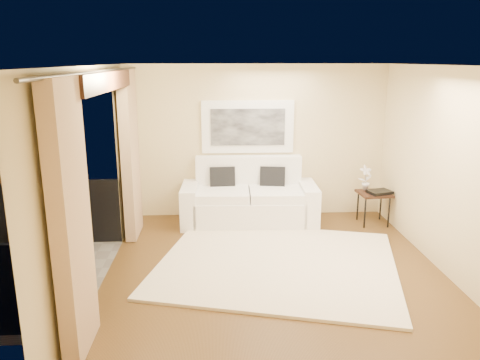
{
  "coord_description": "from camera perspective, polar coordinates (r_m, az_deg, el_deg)",
  "views": [
    {
      "loc": [
        -0.76,
        -5.7,
        2.77
      ],
      "look_at": [
        -0.42,
        0.94,
        1.05
      ],
      "focal_mm": 35.0,
      "sensor_mm": 36.0,
      "label": 1
    }
  ],
  "objects": [
    {
      "name": "floor",
      "position": [
        6.38,
        4.3,
        -11.27
      ],
      "size": [
        5.0,
        5.0,
        0.0
      ],
      "primitive_type": "plane",
      "color": "brown",
      "rests_on": "ground"
    },
    {
      "name": "room_shell",
      "position": [
        5.87,
        -16.76,
        11.45
      ],
      "size": [
        5.0,
        6.4,
        5.0
      ],
      "color": "white",
      "rests_on": "ground"
    },
    {
      "name": "balcony",
      "position": [
        6.76,
        -25.14,
        -9.52
      ],
      "size": [
        1.81,
        2.6,
        1.17
      ],
      "color": "#605B56",
      "rests_on": "ground"
    },
    {
      "name": "curtains",
      "position": [
        6.03,
        -15.76,
        0.18
      ],
      "size": [
        0.16,
        4.8,
        2.64
      ],
      "color": "tan",
      "rests_on": "ground"
    },
    {
      "name": "artwork",
      "position": [
        8.26,
        0.95,
        6.49
      ],
      "size": [
        1.62,
        0.07,
        0.92
      ],
      "color": "white",
      "rests_on": "room_shell"
    },
    {
      "name": "rug",
      "position": [
        6.64,
        4.55,
        -10.03
      ],
      "size": [
        3.8,
        3.5,
        0.04
      ],
      "primitive_type": "cube",
      "rotation": [
        0.0,
        0.0,
        -0.25
      ],
      "color": "#FBEBCA",
      "rests_on": "floor"
    },
    {
      "name": "sofa",
      "position": [
        8.18,
        1.1,
        -2.41
      ],
      "size": [
        2.34,
        1.06,
        1.11
      ],
      "rotation": [
        0.0,
        0.0,
        -0.03
      ],
      "color": "white",
      "rests_on": "floor"
    },
    {
      "name": "side_table",
      "position": [
        8.34,
        16.01,
        -1.87
      ],
      "size": [
        0.55,
        0.55,
        0.56
      ],
      "rotation": [
        0.0,
        0.0,
        0.08
      ],
      "color": "black",
      "rests_on": "floor"
    },
    {
      "name": "tray",
      "position": [
        8.3,
        16.66,
        -1.4
      ],
      "size": [
        0.45,
        0.38,
        0.05
      ],
      "primitive_type": "cube",
      "rotation": [
        0.0,
        0.0,
        0.3
      ],
      "color": "black",
      "rests_on": "side_table"
    },
    {
      "name": "orchid",
      "position": [
        8.4,
        15.07,
        0.26
      ],
      "size": [
        0.26,
        0.21,
        0.44
      ],
      "primitive_type": "imported",
      "rotation": [
        0.0,
        0.0,
        0.26
      ],
      "color": "white",
      "rests_on": "side_table"
    },
    {
      "name": "bistro_table",
      "position": [
        6.7,
        -22.08,
        -4.19
      ],
      "size": [
        0.9,
        0.9,
        0.83
      ],
      "rotation": [
        0.0,
        0.0,
        0.34
      ],
      "color": "black",
      "rests_on": "balcony"
    },
    {
      "name": "balcony_chair_far",
      "position": [
        7.37,
        -21.57,
        -4.25
      ],
      "size": [
        0.43,
        0.43,
        0.92
      ],
      "rotation": [
        0.0,
        0.0,
        3.22
      ],
      "color": "black",
      "rests_on": "balcony"
    },
    {
      "name": "ice_bucket",
      "position": [
        6.8,
        -23.57,
        -2.49
      ],
      "size": [
        0.18,
        0.18,
        0.2
      ],
      "primitive_type": "cylinder",
      "color": "silver",
      "rests_on": "bistro_table"
    },
    {
      "name": "candle",
      "position": [
        6.75,
        -21.43,
        -2.96
      ],
      "size": [
        0.06,
        0.06,
        0.07
      ],
      "primitive_type": "cylinder",
      "color": "#FA2B16",
      "rests_on": "bistro_table"
    },
    {
      "name": "vase",
      "position": [
        6.51,
        -22.98,
        -3.25
      ],
      "size": [
        0.04,
        0.04,
        0.18
      ],
      "primitive_type": "cylinder",
      "color": "white",
      "rests_on": "bistro_table"
    },
    {
      "name": "glass_a",
      "position": [
        6.53,
        -21.76,
        -3.36
      ],
      "size": [
        0.06,
        0.06,
        0.12
      ],
      "primitive_type": "cylinder",
      "color": "white",
      "rests_on": "bistro_table"
    },
    {
      "name": "glass_b",
      "position": [
        6.65,
        -20.62,
        -2.91
      ],
      "size": [
        0.06,
        0.06,
        0.12
      ],
      "primitive_type": "cylinder",
      "color": "silver",
      "rests_on": "bistro_table"
    }
  ]
}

